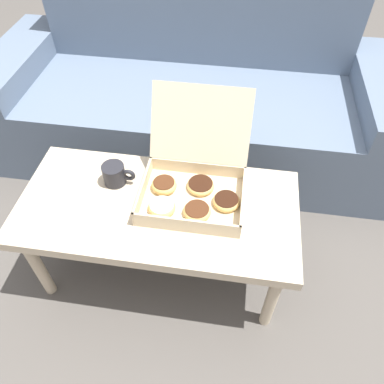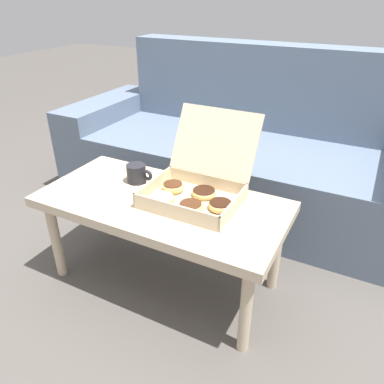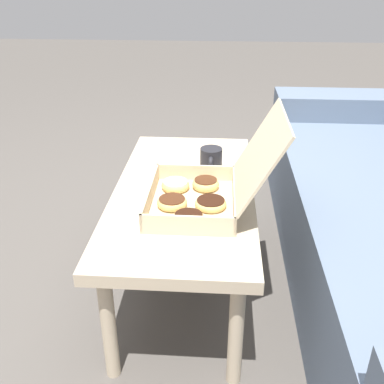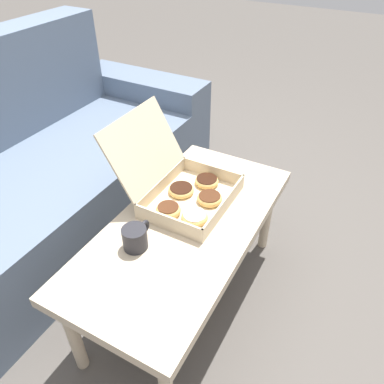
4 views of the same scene
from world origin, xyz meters
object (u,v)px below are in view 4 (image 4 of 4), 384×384
Objects in this scene: coffee_table at (185,233)px; coffee_mug at (135,237)px; pastry_box at (183,188)px; couch at (26,184)px.

coffee_table is 0.22m from coffee_mug.
coffee_mug reaches higher than coffee_table.
coffee_table is 0.17m from pastry_box.
couch is at bearing 77.16° from coffee_mug.
coffee_mug is (-0.30, 0.01, -0.01)m from pastry_box.
couch reaches higher than coffee_mug.
coffee_mug is (-0.18, -0.78, 0.17)m from couch.
coffee_table is 2.41× the size of pastry_box.
coffee_table is at bearing -147.33° from pastry_box.
couch is 2.05× the size of coffee_table.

